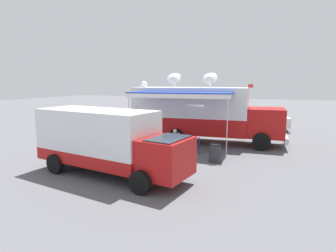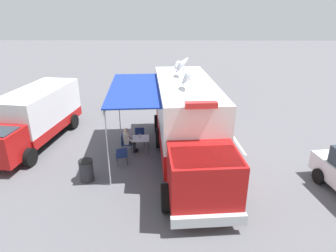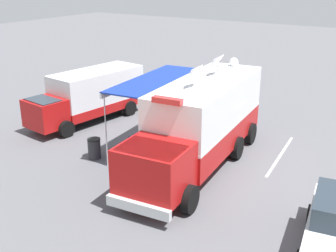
{
  "view_description": "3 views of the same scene",
  "coord_description": "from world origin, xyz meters",
  "px_view_note": "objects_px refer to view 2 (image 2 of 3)",
  "views": [
    {
      "loc": [
        17.16,
        5.68,
        3.84
      ],
      "look_at": [
        2.32,
        -0.57,
        1.31
      ],
      "focal_mm": 29.95,
      "sensor_mm": 36.0,
      "label": 1
    },
    {
      "loc": [
        0.68,
        13.09,
        6.7
      ],
      "look_at": [
        0.82,
        0.46,
        1.53
      ],
      "focal_mm": 31.57,
      "sensor_mm": 36.0,
      "label": 2
    },
    {
      "loc": [
        -7.76,
        15.42,
        7.81
      ],
      "look_at": [
        1.59,
        0.61,
        1.36
      ],
      "focal_mm": 45.4,
      "sensor_mm": 36.0,
      "label": 3
    }
  ],
  "objects_px": {
    "folding_chair_at_table": "(125,142)",
    "folding_chair_spare_by_truck": "(122,154)",
    "water_bottle": "(140,136)",
    "seated_responder": "(128,139)",
    "command_truck": "(187,120)",
    "trash_bin": "(86,170)",
    "support_truck": "(35,117)",
    "folding_table": "(141,139)",
    "folding_chair_beside_table": "(140,135)"
  },
  "relations": [
    {
      "from": "folding_chair_spare_by_truck",
      "to": "support_truck",
      "type": "relative_size",
      "value": 0.12
    },
    {
      "from": "folding_chair_at_table",
      "to": "seated_responder",
      "type": "xyz_separation_m",
      "value": [
        -0.19,
        -0.02,
        0.14
      ]
    },
    {
      "from": "folding_table",
      "to": "folding_chair_at_table",
      "type": "xyz_separation_m",
      "value": [
        0.8,
        0.01,
        -0.16
      ]
    },
    {
      "from": "trash_bin",
      "to": "folding_chair_beside_table",
      "type": "bearing_deg",
      "value": -118.2
    },
    {
      "from": "folding_chair_spare_by_truck",
      "to": "seated_responder",
      "type": "xyz_separation_m",
      "value": [
        -0.13,
        -1.31,
        0.14
      ]
    },
    {
      "from": "folding_chair_spare_by_truck",
      "to": "trash_bin",
      "type": "relative_size",
      "value": 0.96
    },
    {
      "from": "folding_chair_beside_table",
      "to": "support_truck",
      "type": "bearing_deg",
      "value": -3.23
    },
    {
      "from": "folding_chair_spare_by_truck",
      "to": "support_truck",
      "type": "distance_m",
      "value": 5.45
    },
    {
      "from": "support_truck",
      "to": "folding_chair_spare_by_truck",
      "type": "bearing_deg",
      "value": 152.89
    },
    {
      "from": "water_bottle",
      "to": "trash_bin",
      "type": "relative_size",
      "value": 0.25
    },
    {
      "from": "folding_table",
      "to": "trash_bin",
      "type": "bearing_deg",
      "value": 52.54
    },
    {
      "from": "trash_bin",
      "to": "support_truck",
      "type": "bearing_deg",
      "value": -46.56
    },
    {
      "from": "folding_chair_beside_table",
      "to": "seated_responder",
      "type": "bearing_deg",
      "value": 60.72
    },
    {
      "from": "water_bottle",
      "to": "support_truck",
      "type": "height_order",
      "value": "support_truck"
    },
    {
      "from": "seated_responder",
      "to": "folding_chair_beside_table",
      "type": "bearing_deg",
      "value": -119.28
    },
    {
      "from": "folding_table",
      "to": "folding_chair_at_table",
      "type": "relative_size",
      "value": 1.0
    },
    {
      "from": "command_truck",
      "to": "folding_table",
      "type": "relative_size",
      "value": 11.16
    },
    {
      "from": "folding_chair_beside_table",
      "to": "folding_chair_spare_by_truck",
      "type": "bearing_deg",
      "value": 74.48
    },
    {
      "from": "support_truck",
      "to": "seated_responder",
      "type": "bearing_deg",
      "value": 166.9
    },
    {
      "from": "water_bottle",
      "to": "seated_responder",
      "type": "relative_size",
      "value": 0.18
    },
    {
      "from": "command_truck",
      "to": "trash_bin",
      "type": "relative_size",
      "value": 10.62
    },
    {
      "from": "water_bottle",
      "to": "trash_bin",
      "type": "bearing_deg",
      "value": 53.26
    },
    {
      "from": "water_bottle",
      "to": "support_truck",
      "type": "bearing_deg",
      "value": -11.69
    },
    {
      "from": "seated_responder",
      "to": "folding_chair_at_table",
      "type": "bearing_deg",
      "value": 4.98
    },
    {
      "from": "seated_responder",
      "to": "water_bottle",
      "type": "bearing_deg",
      "value": -179.23
    },
    {
      "from": "folding_chair_at_table",
      "to": "folding_chair_beside_table",
      "type": "height_order",
      "value": "same"
    },
    {
      "from": "water_bottle",
      "to": "seated_responder",
      "type": "height_order",
      "value": "seated_responder"
    },
    {
      "from": "trash_bin",
      "to": "support_truck",
      "type": "height_order",
      "value": "support_truck"
    },
    {
      "from": "folding_chair_spare_by_truck",
      "to": "trash_bin",
      "type": "xyz_separation_m",
      "value": [
        1.25,
        1.29,
        -0.06
      ]
    },
    {
      "from": "command_truck",
      "to": "water_bottle",
      "type": "height_order",
      "value": "command_truck"
    },
    {
      "from": "water_bottle",
      "to": "trash_bin",
      "type": "xyz_separation_m",
      "value": [
        1.95,
        2.61,
        -0.38
      ]
    },
    {
      "from": "folding_table",
      "to": "folding_chair_spare_by_truck",
      "type": "height_order",
      "value": "folding_chair_spare_by_truck"
    },
    {
      "from": "folding_chair_at_table",
      "to": "trash_bin",
      "type": "height_order",
      "value": "trash_bin"
    },
    {
      "from": "seated_responder",
      "to": "folding_chair_spare_by_truck",
      "type": "bearing_deg",
      "value": 84.51
    },
    {
      "from": "folding_chair_spare_by_truck",
      "to": "support_truck",
      "type": "xyz_separation_m",
      "value": [
        4.79,
        -2.45,
        0.87
      ]
    },
    {
      "from": "command_truck",
      "to": "trash_bin",
      "type": "distance_m",
      "value": 4.82
    },
    {
      "from": "water_bottle",
      "to": "folding_chair_beside_table",
      "type": "xyz_separation_m",
      "value": [
        0.1,
        -0.83,
        -0.32
      ]
    },
    {
      "from": "folding_chair_at_table",
      "to": "trash_bin",
      "type": "xyz_separation_m",
      "value": [
        1.18,
        2.58,
        -0.06
      ]
    },
    {
      "from": "folding_chair_beside_table",
      "to": "command_truck",
      "type": "bearing_deg",
      "value": 146.63
    },
    {
      "from": "folding_chair_at_table",
      "to": "folding_chair_spare_by_truck",
      "type": "relative_size",
      "value": 1.0
    },
    {
      "from": "folding_chair_beside_table",
      "to": "seated_responder",
      "type": "xyz_separation_m",
      "value": [
        0.47,
        0.84,
        0.14
      ]
    },
    {
      "from": "command_truck",
      "to": "seated_responder",
      "type": "distance_m",
      "value": 3.15
    },
    {
      "from": "folding_chair_beside_table",
      "to": "folding_chair_spare_by_truck",
      "type": "xyz_separation_m",
      "value": [
        0.6,
        2.15,
        0.0
      ]
    },
    {
      "from": "water_bottle",
      "to": "trash_bin",
      "type": "height_order",
      "value": "water_bottle"
    },
    {
      "from": "water_bottle",
      "to": "folding_table",
      "type": "bearing_deg",
      "value": 155.4
    },
    {
      "from": "folding_table",
      "to": "folding_chair_beside_table",
      "type": "relative_size",
      "value": 1.0
    },
    {
      "from": "command_truck",
      "to": "seated_responder",
      "type": "bearing_deg",
      "value": -13.86
    },
    {
      "from": "folding_chair_beside_table",
      "to": "support_truck",
      "type": "xyz_separation_m",
      "value": [
        5.39,
        -0.3,
        0.87
      ]
    },
    {
      "from": "folding_chair_beside_table",
      "to": "seated_responder",
      "type": "height_order",
      "value": "seated_responder"
    },
    {
      "from": "command_truck",
      "to": "folding_table",
      "type": "distance_m",
      "value": 2.62
    }
  ]
}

